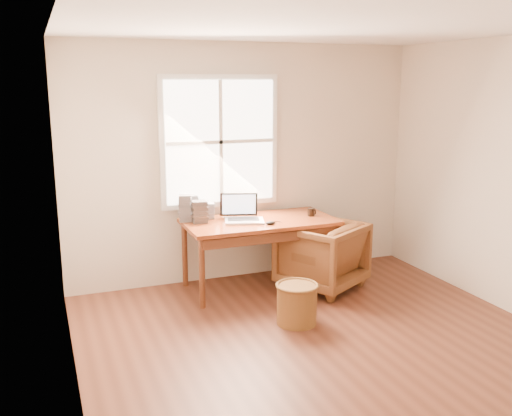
{
  "coord_description": "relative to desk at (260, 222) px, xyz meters",
  "views": [
    {
      "loc": [
        -2.16,
        -3.65,
        2.19
      ],
      "look_at": [
        -0.1,
        1.65,
        0.92
      ],
      "focal_mm": 40.0,
      "sensor_mm": 36.0,
      "label": 1
    }
  ],
  "objects": [
    {
      "name": "room_shell",
      "position": [
        -0.02,
        -1.64,
        0.59
      ],
      "size": [
        4.04,
        4.54,
        2.64
      ],
      "color": "#572D1D",
      "rests_on": "ground"
    },
    {
      "name": "desk",
      "position": [
        0.0,
        0.0,
        0.0
      ],
      "size": [
        1.6,
        0.8,
        0.04
      ],
      "primitive_type": "cube",
      "color": "brown",
      "rests_on": "room_shell"
    },
    {
      "name": "armchair",
      "position": [
        0.62,
        -0.24,
        -0.37
      ],
      "size": [
        1.07,
        1.08,
        0.73
      ],
      "primitive_type": "imported",
      "rotation": [
        0.0,
        0.0,
        3.65
      ],
      "color": "brown",
      "rests_on": "room_shell"
    },
    {
      "name": "wicker_stool",
      "position": [
        -0.03,
        -1.01,
        -0.55
      ],
      "size": [
        0.47,
        0.47,
        0.37
      ],
      "primitive_type": "cylinder",
      "rotation": [
        0.0,
        0.0,
        0.37
      ],
      "color": "brown",
      "rests_on": "room_shell"
    },
    {
      "name": "laptop",
      "position": [
        -0.18,
        -0.02,
        0.18
      ],
      "size": [
        0.54,
        0.55,
        0.32
      ],
      "primitive_type": null,
      "rotation": [
        0.0,
        0.0,
        -0.31
      ],
      "color": "#B6B7BD",
      "rests_on": "desk"
    },
    {
      "name": "mouse",
      "position": [
        0.03,
        -0.23,
        0.04
      ],
      "size": [
        0.11,
        0.07,
        0.03
      ],
      "primitive_type": "ellipsoid",
      "rotation": [
        0.0,
        0.0,
        -0.07
      ],
      "color": "black",
      "rests_on": "desk"
    },
    {
      "name": "coffee_mug",
      "position": [
        0.59,
        -0.03,
        0.06
      ],
      "size": [
        0.08,
        0.08,
        0.09
      ],
      "primitive_type": "cylinder",
      "rotation": [
        0.0,
        0.0,
        0.1
      ],
      "color": "black",
      "rests_on": "desk"
    },
    {
      "name": "cd_stack_a",
      "position": [
        -0.65,
        0.34,
        0.15
      ],
      "size": [
        0.13,
        0.12,
        0.25
      ],
      "primitive_type": "cube",
      "rotation": [
        0.0,
        0.0,
        -0.04
      ],
      "color": "#B6BAC2",
      "rests_on": "desk"
    },
    {
      "name": "cd_stack_b",
      "position": [
        -0.62,
        0.13,
        0.14
      ],
      "size": [
        0.16,
        0.15,
        0.23
      ],
      "primitive_type": "cube",
      "rotation": [
        0.0,
        0.0,
        -0.1
      ],
      "color": "black",
      "rests_on": "desk"
    },
    {
      "name": "cd_stack_c",
      "position": [
        -0.75,
        0.23,
        0.16
      ],
      "size": [
        0.15,
        0.14,
        0.28
      ],
      "primitive_type": "cube",
      "rotation": [
        0.0,
        0.0,
        -0.29
      ],
      "color": "#9698A3",
      "rests_on": "desk"
    },
    {
      "name": "cd_stack_d",
      "position": [
        -0.5,
        0.26,
        0.11
      ],
      "size": [
        0.15,
        0.14,
        0.17
      ],
      "primitive_type": "cube",
      "rotation": [
        0.0,
        0.0,
        -0.16
      ],
      "color": "silver",
      "rests_on": "desk"
    }
  ]
}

